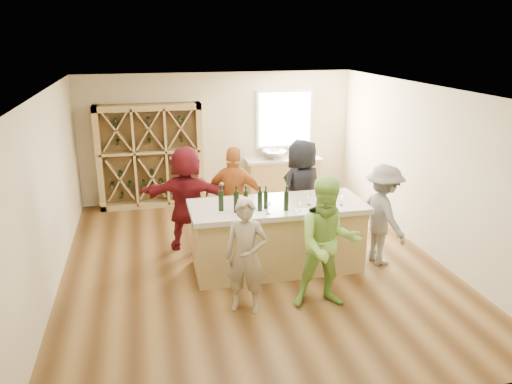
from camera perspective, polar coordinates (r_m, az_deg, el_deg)
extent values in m
cube|color=brown|center=(8.30, -0.37, -8.37)|extent=(6.00, 7.00, 0.10)
cube|color=white|center=(7.49, -0.42, 11.96)|extent=(6.00, 7.00, 0.10)
cube|color=beige|center=(11.16, -4.35, 6.33)|extent=(6.00, 0.10, 2.80)
cube|color=beige|center=(4.62, 9.33, -11.09)|extent=(6.00, 0.10, 2.80)
cube|color=beige|center=(7.74, -23.02, -0.27)|extent=(0.10, 7.00, 2.80)
cube|color=beige|center=(8.91, 19.15, 2.44)|extent=(0.10, 7.00, 2.80)
cube|color=white|center=(11.34, 3.27, 8.33)|extent=(1.30, 0.06, 1.30)
cube|color=white|center=(11.30, 3.31, 8.30)|extent=(1.18, 0.01, 1.18)
cube|color=#A3864E|center=(10.84, -11.96, 4.02)|extent=(2.20, 0.45, 2.20)
cube|color=#A3864E|center=(11.35, 3.04, 1.51)|extent=(1.60, 0.58, 0.86)
cube|color=#ABA08C|center=(11.23, 3.08, 3.76)|extent=(1.70, 0.62, 0.06)
imported|color=silver|center=(11.15, 2.09, 4.32)|extent=(0.54, 0.54, 0.19)
cylinder|color=silver|center=(11.31, 1.86, 4.81)|extent=(0.02, 0.02, 0.30)
cube|color=#A3864E|center=(7.93, 2.43, -5.33)|extent=(2.60, 1.00, 1.00)
cube|color=#ABA08C|center=(7.73, 2.48, -1.65)|extent=(2.72, 1.12, 0.08)
cylinder|color=black|center=(7.39, -4.02, -1.00)|extent=(0.10, 0.10, 0.31)
cylinder|color=black|center=(7.31, -2.26, -1.13)|extent=(0.10, 0.10, 0.32)
cylinder|color=black|center=(7.42, -1.18, -0.99)|extent=(0.09, 0.09, 0.29)
cylinder|color=black|center=(7.36, 0.45, -1.07)|extent=(0.09, 0.09, 0.30)
cylinder|color=black|center=(7.47, 1.13, -0.91)|extent=(0.08, 0.08, 0.27)
cone|color=white|center=(7.27, 1.47, -1.91)|extent=(0.08, 0.08, 0.16)
cone|color=white|center=(7.38, 5.08, -1.66)|extent=(0.08, 0.08, 0.16)
cone|color=white|center=(7.49, 8.67, -1.35)|extent=(0.10, 0.10, 0.20)
cone|color=white|center=(7.68, 6.11, -0.91)|extent=(0.07, 0.07, 0.17)
cone|color=white|center=(7.73, 9.75, -0.88)|extent=(0.07, 0.07, 0.18)
cube|color=white|center=(7.28, 0.23, -2.55)|extent=(0.28, 0.35, 0.00)
cube|color=white|center=(7.42, 5.40, -2.23)|extent=(0.26, 0.32, 0.00)
cube|color=white|center=(7.64, 8.97, -1.76)|extent=(0.22, 0.30, 0.00)
imported|color=gray|center=(6.64, -1.16, -7.33)|extent=(0.70, 0.61, 1.59)
imported|color=#8CC64C|center=(6.76, 8.24, -5.87)|extent=(0.94, 0.59, 1.84)
imported|color=slate|center=(8.23, 14.29, -2.57)|extent=(0.64, 1.12, 1.65)
imported|color=#994C19|center=(8.59, -2.43, -0.66)|extent=(1.18, 0.91, 1.79)
imported|color=black|center=(8.85, 5.24, 0.08)|extent=(1.07, 0.91, 1.86)
imported|color=#590F14|center=(8.59, -7.87, -0.68)|extent=(1.78, 0.97, 1.82)
cylinder|color=black|center=(7.41, 3.48, -0.99)|extent=(0.07, 0.07, 0.30)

